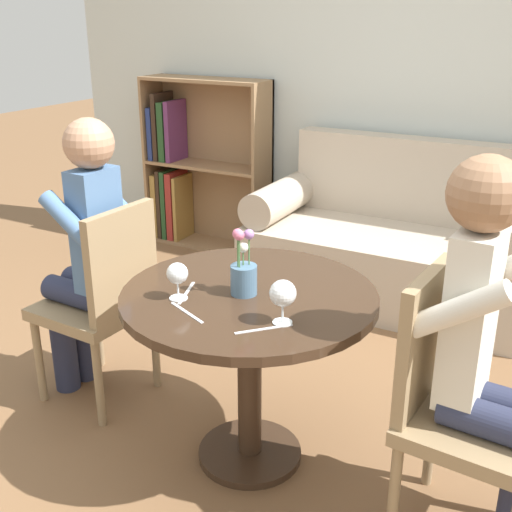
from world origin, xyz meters
The scene contains 15 objects.
ground_plane centered at (0.00, 0.00, 0.00)m, with size 16.00×16.00×0.00m, color brown.
back_wall centered at (0.00, 2.15, 1.35)m, with size 5.20×0.05×2.70m.
round_table centered at (0.00, 0.00, 0.56)m, with size 0.91×0.91×0.70m.
couch centered at (0.00, 1.73, 0.31)m, with size 1.63×0.80×0.92m.
bookshelf_left centered at (-1.57, 2.00, 0.56)m, with size 0.92×0.28×1.20m.
chair_left centered at (-0.74, 0.06, 0.49)m, with size 0.44×0.44×0.90m.
chair_right centered at (0.74, -0.01, 0.49)m, with size 0.45×0.45×0.90m.
person_left centered at (-0.83, 0.07, 0.66)m, with size 0.43×0.35×1.25m.
person_right centered at (0.82, -0.02, 0.69)m, with size 0.43×0.36×1.27m.
wine_glass_left centered at (-0.19, -0.16, 0.79)m, with size 0.07×0.07×0.13m.
wine_glass_right centered at (0.21, -0.16, 0.80)m, with size 0.09×0.09×0.15m.
flower_vase centered at (-0.01, -0.02, 0.78)m, with size 0.09×0.09×0.24m.
knife_left_setting centered at (-0.19, -0.11, 0.70)m, with size 0.07×0.18×0.00m.
fork_left_setting centered at (-0.10, -0.24, 0.70)m, with size 0.18×0.09×0.00m.
knife_right_setting centered at (0.18, -0.22, 0.70)m, with size 0.14×0.15×0.00m.
Camera 1 is at (1.01, -1.80, 1.63)m, focal length 45.00 mm.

